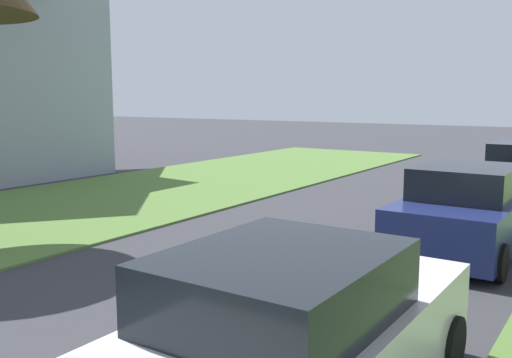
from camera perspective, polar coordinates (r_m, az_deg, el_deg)
The scene contains 2 objects.
parked_sedan_white at distance 4.99m, azimuth 3.56°, elevation -16.23°, with size 1.97×4.41×1.57m.
parked_sedan_navy at distance 11.04m, azimuth 20.51°, elevation -3.05°, with size 1.97×4.41×1.57m.
Camera 1 is at (4.68, 3.11, 2.79)m, focal length 39.75 mm.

